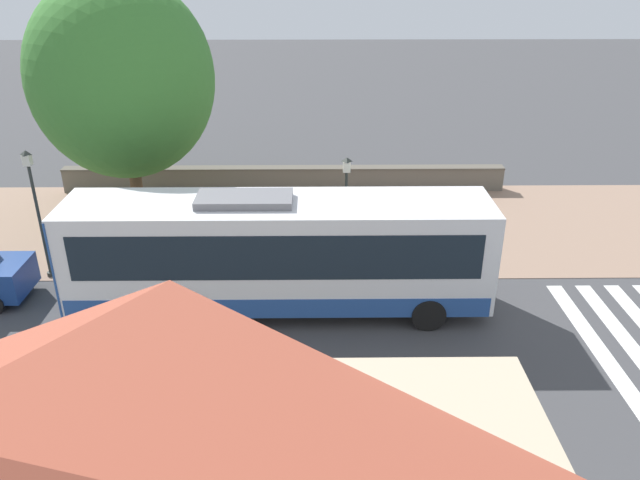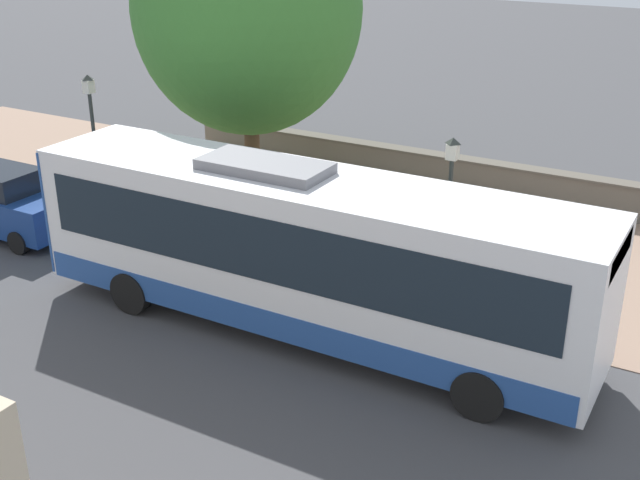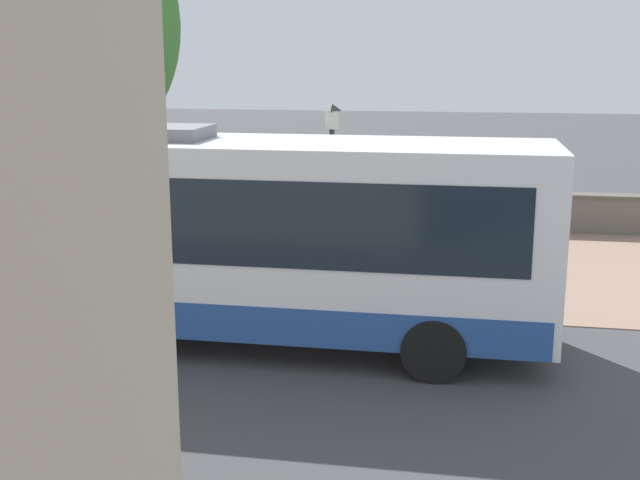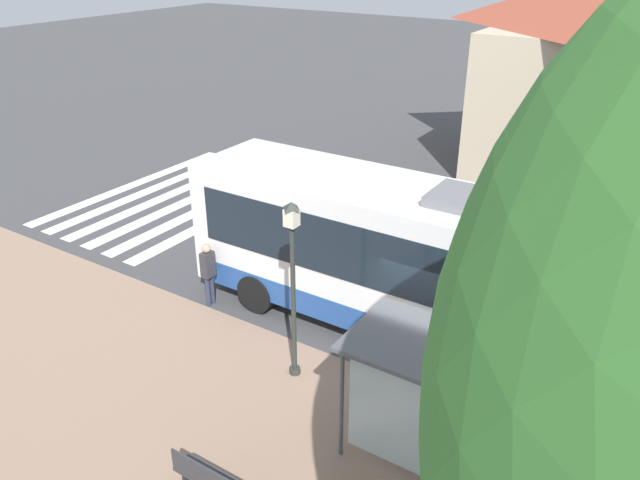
% 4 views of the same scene
% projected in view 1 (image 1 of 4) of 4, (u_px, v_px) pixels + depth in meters
% --- Properties ---
extents(ground_plane, '(120.00, 120.00, 0.00)m').
position_uv_depth(ground_plane, '(274.00, 280.00, 20.96)').
color(ground_plane, '#424244').
rests_on(ground_plane, ground).
extents(sidewalk_plaza, '(9.00, 44.00, 0.02)m').
position_uv_depth(sidewalk_plaza, '(280.00, 226.00, 25.03)').
color(sidewalk_plaza, '#937560').
rests_on(sidewalk_plaza, ground).
extents(stone_wall, '(0.60, 20.00, 1.11)m').
position_uv_depth(stone_wall, '(284.00, 179.00, 28.45)').
color(stone_wall, '#6B6356').
rests_on(stone_wall, ground).
extents(bus, '(2.71, 12.47, 3.74)m').
position_uv_depth(bus, '(278.00, 252.00, 18.53)').
color(bus, white).
rests_on(bus, ground).
extents(bus_shelter, '(1.88, 3.27, 2.38)m').
position_uv_depth(bus_shelter, '(244.00, 205.00, 21.71)').
color(bus_shelter, '#515459').
rests_on(bus_shelter, ground).
extents(pedestrian, '(0.34, 0.23, 1.70)m').
position_uv_depth(pedestrian, '(451.00, 255.00, 20.43)').
color(pedestrian, '#2D3347').
rests_on(pedestrian, ground).
extents(bench, '(0.40, 1.79, 0.88)m').
position_uv_depth(bench, '(317.00, 215.00, 24.81)').
color(bench, '#333338').
rests_on(bench, ground).
extents(street_lamp_near, '(0.28, 0.28, 3.98)m').
position_uv_depth(street_lamp_near, '(346.00, 203.00, 20.86)').
color(street_lamp_near, '#2D332D').
rests_on(street_lamp_near, ground).
extents(street_lamp_far, '(0.28, 0.28, 4.44)m').
position_uv_depth(street_lamp_far, '(36.00, 204.00, 20.10)').
color(street_lamp_far, '#2D332D').
rests_on(street_lamp_far, ground).
extents(shade_tree, '(6.85, 6.85, 9.50)m').
position_uv_depth(shade_tree, '(122.00, 78.00, 23.21)').
color(shade_tree, brown).
rests_on(shade_tree, ground).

